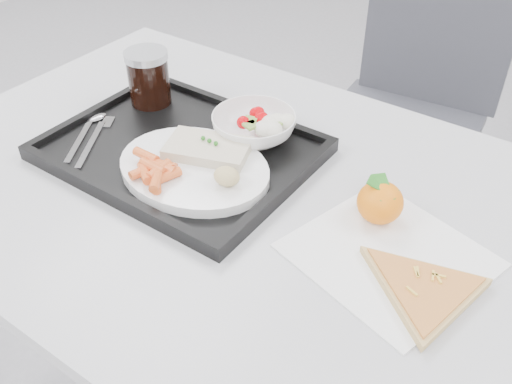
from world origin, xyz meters
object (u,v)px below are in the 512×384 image
at_px(chair, 414,93).
at_px(table, 239,216).
at_px(salad_bowl, 254,127).
at_px(tray, 181,151).
at_px(tangerine, 380,202).
at_px(dinner_plate, 194,169).
at_px(cola_glass, 148,77).
at_px(pizza_slice, 424,290).

bearing_deg(chair, table, -89.33).
height_order(table, salad_bowl, salad_bowl).
height_order(tray, tangerine, tangerine).
bearing_deg(tangerine, dinner_plate, -163.95).
relative_size(dinner_plate, cola_glass, 2.50).
xyz_separation_m(dinner_plate, pizza_slice, (0.42, -0.02, -0.01)).
height_order(table, cola_glass, cola_glass).
bearing_deg(salad_bowl, pizza_slice, -22.72).
distance_m(tray, pizza_slice, 0.49).
xyz_separation_m(chair, pizza_slice, (0.36, -0.91, 0.22)).
bearing_deg(cola_glass, pizza_slice, -13.53).
bearing_deg(tangerine, salad_bowl, 167.69).
relative_size(tray, dinner_plate, 1.67).
bearing_deg(table, cola_glass, 160.29).
bearing_deg(chair, tray, -98.60).
distance_m(cola_glass, pizza_slice, 0.66).
xyz_separation_m(table, chair, (-0.01, 0.86, -0.15)).
xyz_separation_m(salad_bowl, cola_glass, (-0.25, -0.01, 0.03)).
bearing_deg(dinner_plate, salad_bowl, 82.60).
relative_size(table, tray, 2.67).
bearing_deg(dinner_plate, tray, 148.03).
xyz_separation_m(tray, cola_glass, (-0.16, 0.09, 0.06)).
distance_m(tray, tangerine, 0.37).
xyz_separation_m(table, pizza_slice, (0.35, -0.05, 0.08)).
distance_m(cola_glass, tangerine, 0.53).
bearing_deg(salad_bowl, tray, -130.28).
height_order(dinner_plate, pizza_slice, dinner_plate).
relative_size(tray, tangerine, 4.90).
distance_m(chair, pizza_slice, 1.00).
bearing_deg(table, tangerine, 13.82).
relative_size(chair, salad_bowl, 6.11).
relative_size(table, dinner_plate, 4.44).
height_order(salad_bowl, tangerine, tangerine).
distance_m(dinner_plate, salad_bowl, 0.15).
height_order(table, tray, tray).
relative_size(dinner_plate, salad_bowl, 1.78).
bearing_deg(table, chair, 90.67).
height_order(chair, pizza_slice, chair).
height_order(chair, tray, chair).
bearing_deg(dinner_plate, tangerine, 16.05).
relative_size(cola_glass, tangerine, 1.18).
xyz_separation_m(chair, dinner_plate, (-0.06, -0.89, 0.24)).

